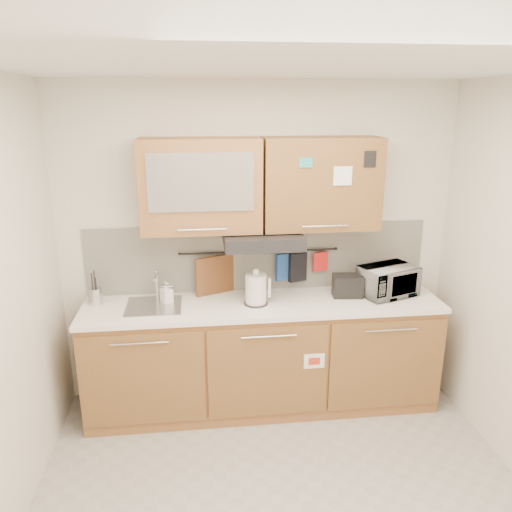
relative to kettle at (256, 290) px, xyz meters
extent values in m
plane|color=white|center=(0.06, -1.16, 1.56)|extent=(3.20, 3.20, 0.00)
plane|color=silver|center=(0.06, 0.34, 0.26)|extent=(3.20, 0.00, 3.20)
cube|color=#A56B3A|center=(0.06, 0.04, -0.60)|extent=(2.80, 0.60, 0.88)
cube|color=black|center=(0.06, 0.04, -0.99)|extent=(2.80, 0.54, 0.10)
cube|color=olive|center=(-0.87, -0.28, -0.57)|extent=(0.91, 0.02, 0.74)
cylinder|color=silver|center=(-0.87, -0.30, -0.26)|extent=(0.41, 0.01, 0.01)
cube|color=olive|center=(0.06, -0.28, -0.57)|extent=(0.91, 0.02, 0.74)
cylinder|color=silver|center=(0.06, -0.30, -0.26)|extent=(0.41, 0.01, 0.01)
cube|color=olive|center=(0.99, -0.28, -0.57)|extent=(0.91, 0.02, 0.74)
cylinder|color=silver|center=(0.99, -0.30, -0.26)|extent=(0.41, 0.01, 0.01)
cube|color=white|center=(0.06, 0.03, -0.14)|extent=(2.82, 0.62, 0.04)
cube|color=silver|center=(0.06, 0.32, 0.16)|extent=(2.80, 0.02, 0.56)
cube|color=#A56B3A|center=(-0.40, 0.16, 0.79)|extent=(0.90, 0.35, 0.70)
cube|color=silver|center=(-0.40, -0.02, 0.84)|extent=(0.76, 0.02, 0.42)
cube|color=olive|center=(0.52, 0.16, 0.79)|extent=(0.90, 0.35, 0.70)
cube|color=white|center=(0.64, -0.02, 0.87)|extent=(0.14, 0.00, 0.14)
cube|color=black|center=(0.06, 0.09, 0.38)|extent=(0.60, 0.46, 0.10)
cube|color=silver|center=(-0.79, 0.04, -0.12)|extent=(0.42, 0.40, 0.03)
cylinder|color=silver|center=(-0.77, 0.20, 0.00)|extent=(0.03, 0.03, 0.24)
cylinder|color=silver|center=(-0.77, 0.12, 0.10)|extent=(0.02, 0.18, 0.02)
cylinder|color=black|center=(0.06, 0.29, 0.22)|extent=(1.30, 0.02, 0.02)
cylinder|color=#BCBBC0|center=(-1.24, 0.14, -0.05)|extent=(0.11, 0.11, 0.14)
cylinder|color=black|center=(-1.26, 0.15, 0.01)|extent=(0.01, 0.01, 0.25)
cylinder|color=black|center=(-1.23, 0.13, 0.00)|extent=(0.01, 0.01, 0.23)
cylinder|color=black|center=(-1.24, 0.16, 0.02)|extent=(0.01, 0.01, 0.27)
cylinder|color=black|center=(-1.25, 0.12, -0.02)|extent=(0.01, 0.01, 0.20)
cylinder|color=silver|center=(0.00, 0.00, 0.00)|extent=(0.16, 0.16, 0.24)
sphere|color=silver|center=(0.00, 0.00, 0.15)|extent=(0.05, 0.05, 0.05)
cube|color=silver|center=(0.10, 0.00, 0.02)|extent=(0.02, 0.03, 0.15)
cylinder|color=black|center=(0.00, 0.00, -0.11)|extent=(0.19, 0.19, 0.01)
cube|color=black|center=(0.75, 0.07, -0.03)|extent=(0.25, 0.17, 0.18)
cube|color=black|center=(0.71, 0.08, 0.06)|extent=(0.08, 0.11, 0.01)
cube|color=black|center=(0.80, 0.07, 0.06)|extent=(0.08, 0.11, 0.01)
imported|color=#999999|center=(1.09, 0.06, 0.01)|extent=(0.51, 0.43, 0.24)
imported|color=#999999|center=(-0.69, 0.10, -0.03)|extent=(0.11, 0.11, 0.17)
cube|color=brown|center=(-0.28, 0.27, -0.03)|extent=(0.37, 0.18, 0.48)
cube|color=#214B98|center=(0.26, 0.27, 0.09)|extent=(0.14, 0.08, 0.23)
cube|color=black|center=(0.38, 0.27, 0.08)|extent=(0.16, 0.09, 0.24)
cube|color=red|center=(0.57, 0.27, 0.12)|extent=(0.13, 0.05, 0.16)
camera|label=1|loc=(-0.43, -3.59, 1.38)|focal=35.00mm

